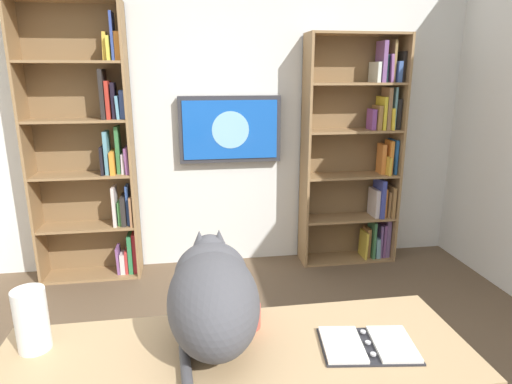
# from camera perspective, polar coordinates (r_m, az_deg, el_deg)

# --- Properties ---
(wall_back) EXTENTS (4.52, 0.06, 2.70)m
(wall_back) POSITION_cam_1_polar(r_m,az_deg,el_deg) (3.87, -4.70, 9.95)
(wall_back) COLOR silver
(wall_back) RESTS_ON ground
(bookshelf_left) EXTENTS (0.87, 0.28, 2.03)m
(bookshelf_left) POSITION_cam_1_polar(r_m,az_deg,el_deg) (4.05, 13.69, 4.67)
(bookshelf_left) COLOR #937047
(bookshelf_left) RESTS_ON ground
(bookshelf_right) EXTENTS (0.82, 0.28, 2.25)m
(bookshelf_right) POSITION_cam_1_polar(r_m,az_deg,el_deg) (3.82, -20.66, 4.95)
(bookshelf_right) COLOR #937047
(bookshelf_right) RESTS_ON ground
(wall_mounted_tv) EXTENTS (0.88, 0.07, 0.57)m
(wall_mounted_tv) POSITION_cam_1_polar(r_m,az_deg,el_deg) (3.81, -3.41, 8.18)
(wall_mounted_tv) COLOR #333338
(cat) EXTENTS (0.32, 0.70, 0.36)m
(cat) POSITION_cam_1_polar(r_m,az_deg,el_deg) (1.61, -5.72, -12.94)
(cat) COLOR #4C4C51
(cat) RESTS_ON desk
(open_binder) EXTENTS (0.36, 0.26, 0.02)m
(open_binder) POSITION_cam_1_polar(r_m,az_deg,el_deg) (1.68, 14.42, -18.79)
(open_binder) COLOR #26262B
(open_binder) RESTS_ON desk
(paper_towel_roll) EXTENTS (0.11, 0.11, 0.23)m
(paper_towel_roll) POSITION_cam_1_polar(r_m,az_deg,el_deg) (1.75, -27.31, -14.64)
(paper_towel_roll) COLOR white
(paper_towel_roll) RESTS_ON desk
(coffee_mug) EXTENTS (0.08, 0.08, 0.10)m
(coffee_mug) POSITION_cam_1_polar(r_m,az_deg,el_deg) (1.71, -0.78, -15.88)
(coffee_mug) COLOR #D84C3F
(coffee_mug) RESTS_ON desk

